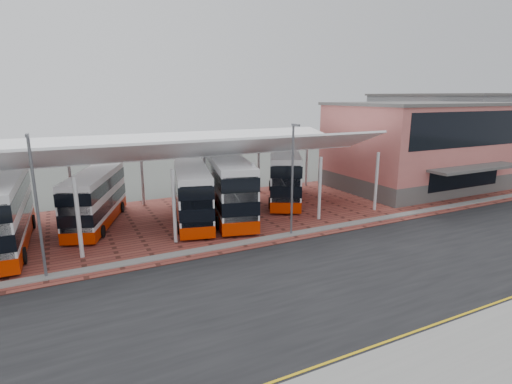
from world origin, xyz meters
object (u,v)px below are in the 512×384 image
bus_2 (96,199)px  bus_4 (228,187)px  bus_5 (284,175)px  terminal (419,145)px  bus_1 (2,213)px  bus_3 (192,194)px

bus_2 → bus_4: bearing=8.0°
bus_4 → bus_5: (6.92, 2.58, -0.07)m
bus_2 → bus_5: bus_5 is taller
bus_5 → terminal: bearing=23.2°
bus_1 → bus_4: bus_4 is taller
bus_4 → bus_5: bus_4 is taller
bus_3 → bus_1: bearing=-164.8°
bus_3 → bus_4: size_ratio=0.90×
bus_1 → bus_3: bearing=3.2°
terminal → bus_4: 23.33m
terminal → bus_4: (-23.20, -1.04, -2.16)m
bus_2 → bus_3: bus_3 is taller
bus_3 → bus_5: (10.08, 2.51, 0.18)m
terminal → bus_4: bearing=-177.4°
bus_2 → bus_5: 17.15m
bus_1 → bus_3: (13.04, 0.33, -0.17)m
bus_1 → bus_5: (23.12, 2.84, 0.01)m
bus_2 → bus_4: (10.22, -2.21, 0.37)m
bus_5 → bus_4: bearing=-131.0°
terminal → bus_3: bearing=-177.9°
bus_1 → bus_2: (5.98, 2.47, -0.29)m
terminal → bus_4: terminal is taller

